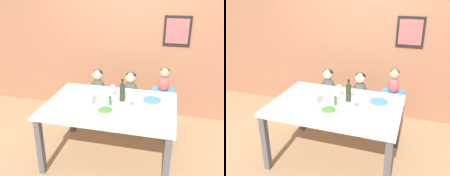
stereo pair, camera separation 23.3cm
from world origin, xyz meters
The scene contains 18 objects.
ground_plane centered at (0.00, 0.00, 0.00)m, with size 14.00×14.00×0.00m, color #9E7A56.
wall_back centered at (0.00, 1.40, 1.35)m, with size 10.00×0.09×2.70m.
dining_table centered at (0.00, 0.00, 0.68)m, with size 1.56×1.08×0.77m.
chair_far_left centered at (-0.39, 0.74, 0.39)m, with size 0.38×0.36×0.48m.
chair_far_center centered at (0.12, 0.74, 0.39)m, with size 0.38×0.36×0.48m.
chair_right_highchair centered at (0.59, 0.74, 0.53)m, with size 0.32×0.31×0.70m.
person_child_left centered at (-0.39, 0.74, 0.72)m, with size 0.22×0.17×0.46m.
person_child_center centered at (0.12, 0.74, 0.72)m, with size 0.22×0.17×0.46m.
person_baby_right centered at (0.59, 0.74, 0.90)m, with size 0.15×0.15×0.35m.
wine_bottle centered at (0.12, 0.14, 0.89)m, with size 0.07×0.07×0.28m.
paper_towel_roll centered at (-0.25, -0.12, 0.89)m, with size 0.11×0.11×0.23m.
wine_glass_near centered at (0.24, -0.06, 0.89)m, with size 0.08×0.08×0.17m.
wine_glass_far centered at (-0.03, 0.21, 0.89)m, with size 0.08×0.08×0.17m.
salad_bowl_large centered at (0.01, -0.27, 0.81)m, with size 0.19×0.19×0.08m.
dinner_plate_front_left centered at (-0.46, -0.25, 0.78)m, with size 0.23×0.23×0.01m.
dinner_plate_back_left centered at (-0.41, 0.34, 0.78)m, with size 0.23×0.23×0.01m.
dinner_plate_back_right centered at (0.48, 0.23, 0.78)m, with size 0.23×0.23×0.01m.
condiment_bottle_hot_sauce centered at (0.00, -0.02, 0.83)m, with size 0.04×0.04×0.12m.
Camera 2 is at (0.89, -2.56, 2.11)m, focal length 40.00 mm.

